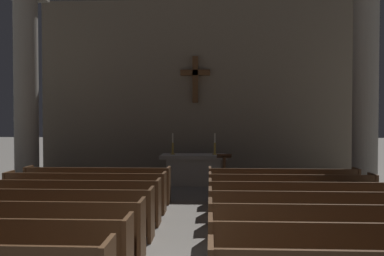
{
  "coord_description": "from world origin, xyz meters",
  "views": [
    {
      "loc": [
        0.52,
        -4.0,
        2.22
      ],
      "look_at": [
        0.0,
        7.62,
        1.92
      ],
      "focal_mm": 36.49,
      "sensor_mm": 36.0,
      "label": 1
    }
  ],
  "objects_px": {
    "pew_left_row_4": "(51,213)",
    "altar": "(194,169)",
    "pew_right_row_6": "(291,194)",
    "pew_right_row_4": "(314,216)",
    "pew_left_row_6": "(86,192)",
    "pew_left_row_3": "(25,229)",
    "pew_right_row_2": "(357,256)",
    "candlestick_left": "(173,147)",
    "pew_left_row_7": "(98,185)",
    "pew_right_row_5": "(301,203)",
    "pew_right_row_7": "(283,186)",
    "candlestick_right": "(215,148)",
    "pew_left_row_5": "(70,201)",
    "column_left_second": "(26,94)",
    "pew_right_row_3": "(332,233)",
    "lectern": "(224,174)",
    "column_right_second": "(365,93)"
  },
  "relations": [
    {
      "from": "pew_left_row_4",
      "to": "altar",
      "type": "relative_size",
      "value": 1.71
    },
    {
      "from": "pew_right_row_6",
      "to": "pew_right_row_4",
      "type": "bearing_deg",
      "value": -90.0
    },
    {
      "from": "altar",
      "to": "pew_left_row_4",
      "type": "bearing_deg",
      "value": -112.02
    },
    {
      "from": "pew_left_row_4",
      "to": "pew_left_row_6",
      "type": "xyz_separation_m",
      "value": [
        0.0,
        2.02,
        0.0
      ]
    },
    {
      "from": "pew_left_row_3",
      "to": "pew_right_row_2",
      "type": "distance_m",
      "value": 4.89
    },
    {
      "from": "candlestick_left",
      "to": "pew_right_row_2",
      "type": "bearing_deg",
      "value": -68.7
    },
    {
      "from": "pew_left_row_7",
      "to": "candlestick_left",
      "type": "xyz_separation_m",
      "value": [
        1.69,
        2.89,
        0.76
      ]
    },
    {
      "from": "pew_right_row_4",
      "to": "pew_right_row_5",
      "type": "distance_m",
      "value": 1.01
    },
    {
      "from": "pew_right_row_5",
      "to": "pew_right_row_7",
      "type": "height_order",
      "value": "same"
    },
    {
      "from": "pew_right_row_6",
      "to": "candlestick_right",
      "type": "distance_m",
      "value": 4.31
    },
    {
      "from": "candlestick_left",
      "to": "pew_right_row_7",
      "type": "bearing_deg",
      "value": -43.03
    },
    {
      "from": "pew_left_row_5",
      "to": "pew_left_row_6",
      "type": "relative_size",
      "value": 1.0
    },
    {
      "from": "pew_right_row_5",
      "to": "column_left_second",
      "type": "xyz_separation_m",
      "value": [
        -7.59,
        3.93,
        2.49
      ]
    },
    {
      "from": "pew_left_row_3",
      "to": "pew_right_row_3",
      "type": "bearing_deg",
      "value": 0.0
    },
    {
      "from": "pew_right_row_4",
      "to": "lectern",
      "type": "relative_size",
      "value": 3.27
    },
    {
      "from": "column_left_second",
      "to": "pew_right_row_7",
      "type": "bearing_deg",
      "value": -14.17
    },
    {
      "from": "candlestick_left",
      "to": "pew_left_row_6",
      "type": "bearing_deg",
      "value": -113.48
    },
    {
      "from": "column_left_second",
      "to": "altar",
      "type": "xyz_separation_m",
      "value": [
        5.19,
        0.97,
        -2.44
      ]
    },
    {
      "from": "pew_right_row_2",
      "to": "candlestick_left",
      "type": "distance_m",
      "value": 8.55
    },
    {
      "from": "column_left_second",
      "to": "lectern",
      "type": "bearing_deg",
      "value": -2.12
    },
    {
      "from": "pew_left_row_3",
      "to": "pew_right_row_4",
      "type": "xyz_separation_m",
      "value": [
        4.78,
        1.01,
        0.0
      ]
    },
    {
      "from": "column_left_second",
      "to": "lectern",
      "type": "xyz_separation_m",
      "value": [
        6.16,
        -0.23,
        -2.42
      ]
    },
    {
      "from": "pew_left_row_4",
      "to": "pew_right_row_4",
      "type": "distance_m",
      "value": 4.78
    },
    {
      "from": "pew_right_row_4",
      "to": "candlestick_right",
      "type": "bearing_deg",
      "value": 105.97
    },
    {
      "from": "pew_left_row_7",
      "to": "pew_right_row_2",
      "type": "bearing_deg",
      "value": -46.52
    },
    {
      "from": "pew_left_row_4",
      "to": "pew_right_row_2",
      "type": "distance_m",
      "value": 5.19
    },
    {
      "from": "pew_left_row_3",
      "to": "pew_right_row_7",
      "type": "relative_size",
      "value": 1.0
    },
    {
      "from": "lectern",
      "to": "column_right_second",
      "type": "bearing_deg",
      "value": 3.09
    },
    {
      "from": "pew_left_row_6",
      "to": "pew_right_row_2",
      "type": "distance_m",
      "value": 6.26
    },
    {
      "from": "pew_left_row_4",
      "to": "pew_right_row_5",
      "type": "distance_m",
      "value": 4.89
    },
    {
      "from": "pew_left_row_6",
      "to": "column_right_second",
      "type": "relative_size",
      "value": 0.62
    },
    {
      "from": "pew_left_row_4",
      "to": "pew_right_row_5",
      "type": "relative_size",
      "value": 1.0
    },
    {
      "from": "pew_right_row_4",
      "to": "column_right_second",
      "type": "distance_m",
      "value": 6.2
    },
    {
      "from": "pew_right_row_2",
      "to": "pew_right_row_6",
      "type": "relative_size",
      "value": 1.0
    },
    {
      "from": "pew_right_row_4",
      "to": "candlestick_left",
      "type": "relative_size",
      "value": 5.33
    },
    {
      "from": "candlestick_right",
      "to": "altar",
      "type": "bearing_deg",
      "value": -180.0
    },
    {
      "from": "altar",
      "to": "candlestick_left",
      "type": "height_order",
      "value": "candlestick_left"
    },
    {
      "from": "pew_left_row_5",
      "to": "pew_right_row_7",
      "type": "distance_m",
      "value": 5.19
    },
    {
      "from": "column_right_second",
      "to": "lectern",
      "type": "height_order",
      "value": "column_right_second"
    },
    {
      "from": "pew_right_row_4",
      "to": "column_right_second",
      "type": "xyz_separation_m",
      "value": [
        2.8,
        4.94,
        2.49
      ]
    },
    {
      "from": "pew_right_row_3",
      "to": "candlestick_left",
      "type": "xyz_separation_m",
      "value": [
        -3.09,
        6.92,
        0.76
      ]
    },
    {
      "from": "altar",
      "to": "pew_left_row_3",
      "type": "bearing_deg",
      "value": -109.06
    },
    {
      "from": "pew_left_row_4",
      "to": "pew_left_row_6",
      "type": "distance_m",
      "value": 2.02
    },
    {
      "from": "pew_right_row_3",
      "to": "candlestick_right",
      "type": "relative_size",
      "value": 5.33
    },
    {
      "from": "pew_left_row_4",
      "to": "pew_right_row_6",
      "type": "height_order",
      "value": "same"
    },
    {
      "from": "candlestick_left",
      "to": "pew_left_row_7",
      "type": "bearing_deg",
      "value": -120.38
    },
    {
      "from": "pew_right_row_2",
      "to": "pew_right_row_5",
      "type": "height_order",
      "value": "same"
    },
    {
      "from": "pew_left_row_6",
      "to": "pew_right_row_5",
      "type": "relative_size",
      "value": 1.0
    },
    {
      "from": "pew_right_row_4",
      "to": "altar",
      "type": "bearing_deg",
      "value": 112.02
    },
    {
      "from": "pew_left_row_4",
      "to": "column_left_second",
      "type": "xyz_separation_m",
      "value": [
        -2.8,
        4.94,
        2.49
      ]
    }
  ]
}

